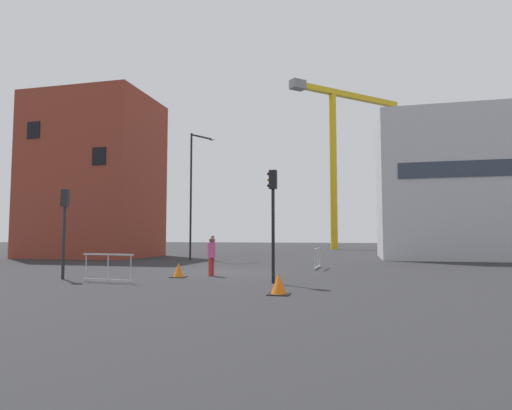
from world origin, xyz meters
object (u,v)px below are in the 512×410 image
traffic_light_island (64,218)px  traffic_cone_striped (179,271)px  pedestrian_walking (211,254)px  pedestrian_waiting (213,246)px  streetlamp_tall (194,186)px  construction_crane (336,140)px  traffic_cone_orange (279,284)px  traffic_light_median (273,207)px

traffic_light_island → traffic_cone_striped: bearing=22.1°
pedestrian_walking → pedestrian_waiting: size_ratio=0.94×
pedestrian_waiting → traffic_cone_striped: bearing=-77.7°
pedestrian_waiting → pedestrian_walking: bearing=-71.1°
streetlamp_tall → traffic_cone_striped: streetlamp_tall is taller
pedestrian_walking → pedestrian_waiting: bearing=108.9°
traffic_cone_striped → pedestrian_walking: bearing=38.9°
construction_crane → pedestrian_waiting: size_ratio=11.76×
traffic_cone_striped → traffic_cone_orange: 6.46m
traffic_light_island → pedestrian_waiting: bearing=82.5°
pedestrian_walking → traffic_light_island: bearing=-153.9°
pedestrian_waiting → construction_crane: bearing=74.0°
pedestrian_waiting → traffic_cone_striped: 11.83m
traffic_cone_orange → construction_crane: bearing=90.1°
streetlamp_tall → pedestrian_walking: bearing=-64.5°
pedestrian_waiting → traffic_cone_orange: 17.36m
traffic_cone_striped → construction_crane: bearing=82.5°
pedestrian_waiting → traffic_light_island: bearing=-97.5°
construction_crane → traffic_cone_striped: bearing=-97.5°
streetlamp_tall → pedestrian_waiting: size_ratio=5.22×
traffic_light_island → pedestrian_walking: size_ratio=2.19×
traffic_light_island → pedestrian_walking: (5.39, 2.65, -1.50)m
streetlamp_tall → traffic_cone_orange: size_ratio=14.16×
traffic_light_median → traffic_light_island: (-8.55, -0.49, -0.35)m
traffic_light_median → streetlamp_tall: bearing=122.5°
traffic_light_island → construction_crane: bearing=76.8°
construction_crane → traffic_light_median: size_ratio=4.94×
traffic_light_island → pedestrian_walking: bearing=26.1°
streetlamp_tall → traffic_cone_striped: (4.18, -12.03, -5.07)m
traffic_cone_striped → traffic_light_median: bearing=-16.2°
pedestrian_walking → traffic_cone_orange: (3.88, -4.99, -0.66)m
pedestrian_walking → construction_crane: bearing=84.0°
construction_crane → traffic_light_median: (-0.67, -38.76, -11.19)m
traffic_light_median → pedestrian_walking: traffic_light_median is taller
pedestrian_walking → traffic_cone_orange: size_ratio=2.55×
pedestrian_walking → pedestrian_waiting: pedestrian_waiting is taller
construction_crane → pedestrian_waiting: bearing=-106.0°
traffic_light_island → pedestrian_waiting: traffic_light_island is taller
streetlamp_tall → traffic_light_island: bearing=-90.3°
traffic_light_island → pedestrian_waiting: 13.46m
pedestrian_walking → traffic_cone_striped: pedestrian_walking is taller
streetlamp_tall → pedestrian_walking: streetlamp_tall is taller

